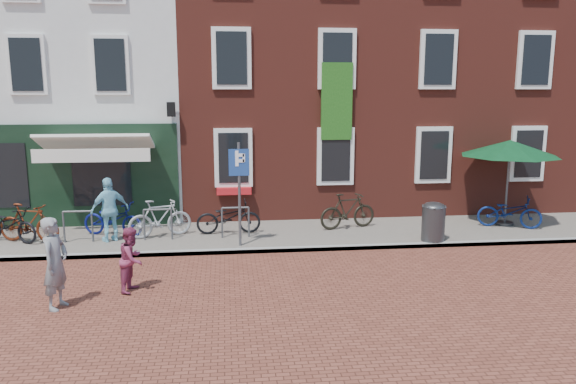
{
  "coord_description": "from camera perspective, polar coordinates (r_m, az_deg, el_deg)",
  "views": [
    {
      "loc": [
        0.28,
        -13.03,
        3.97
      ],
      "look_at": [
        1.84,
        0.75,
        1.37
      ],
      "focal_mm": 34.57,
      "sensor_mm": 36.0,
      "label": 1
    }
  ],
  "objects": [
    {
      "name": "parking_sign",
      "position": [
        13.61,
        -5.04,
        1.39
      ],
      "size": [
        0.5,
        0.08,
        2.59
      ],
      "color": "#4C4C4F",
      "rests_on": "sidewalk"
    },
    {
      "name": "woman",
      "position": [
        10.96,
        -22.83,
        -6.77
      ],
      "size": [
        0.55,
        0.7,
        1.71
      ],
      "primitive_type": "imported",
      "rotation": [
        0.0,
        0.0,
        1.32
      ],
      "color": "gray",
      "rests_on": "ground"
    },
    {
      "name": "bicycle_1",
      "position": [
        15.59,
        -25.11,
        -2.89
      ],
      "size": [
        1.73,
        0.91,
        1.0
      ],
      "primitive_type": "imported",
      "rotation": [
        0.0,
        0.0,
        1.29
      ],
      "color": "#581F0D",
      "rests_on": "sidewalk"
    },
    {
      "name": "building_brick_mid",
      "position": [
        20.13,
        -1.6,
        13.53
      ],
      "size": [
        6.0,
        8.0,
        10.0
      ],
      "primitive_type": "cube",
      "color": "maroon",
      "rests_on": "ground"
    },
    {
      "name": "building_brick_right",
      "position": [
        21.49,
        14.99,
        13.0
      ],
      "size": [
        6.0,
        8.0,
        10.0
      ],
      "primitive_type": "cube",
      "color": "maroon",
      "rests_on": "ground"
    },
    {
      "name": "bicycle_2",
      "position": [
        15.46,
        -17.57,
        -2.67
      ],
      "size": [
        1.82,
        1.16,
        0.9
      ],
      "primitive_type": "imported",
      "rotation": [
        0.0,
        0.0,
        1.21
      ],
      "color": "navy",
      "rests_on": "sidewalk"
    },
    {
      "name": "bicycle_5",
      "position": [
        15.58,
        6.16,
        -1.94
      ],
      "size": [
        1.73,
        0.87,
        1.0
      ],
      "primitive_type": "imported",
      "rotation": [
        0.0,
        0.0,
        1.82
      ],
      "color": "black",
      "rests_on": "sidewalk"
    },
    {
      "name": "sidewalk",
      "position": [
        15.07,
        -3.51,
        -4.5
      ],
      "size": [
        24.0,
        3.0,
        0.1
      ],
      "primitive_type": "cube",
      "color": "slate",
      "rests_on": "ground"
    },
    {
      "name": "bicycle_3",
      "position": [
        15.0,
        -13.04,
        -2.65
      ],
      "size": [
        1.73,
        0.98,
        1.0
      ],
      "primitive_type": "imported",
      "rotation": [
        0.0,
        0.0,
        1.89
      ],
      "color": "#9F9FA1",
      "rests_on": "sidewalk"
    },
    {
      "name": "bicycle_6",
      "position": [
        16.8,
        21.83,
        -1.91
      ],
      "size": [
        1.82,
        1.23,
        0.9
      ],
      "primitive_type": "imported",
      "rotation": [
        0.0,
        0.0,
        1.16
      ],
      "color": "navy",
      "rests_on": "sidewalk"
    },
    {
      "name": "building_stucco",
      "position": [
        20.72,
        -21.66,
        11.34
      ],
      "size": [
        8.0,
        8.0,
        9.0
      ],
      "primitive_type": "cube",
      "color": "silver",
      "rests_on": "ground"
    },
    {
      "name": "bicycle_4",
      "position": [
        15.05,
        -6.14,
        -2.59
      ],
      "size": [
        1.74,
        0.65,
        0.9
      ],
      "primitive_type": "imported",
      "rotation": [
        0.0,
        0.0,
        1.6
      ],
      "color": "black",
      "rests_on": "sidewalk"
    },
    {
      "name": "litter_bin",
      "position": [
        14.71,
        14.73,
        -2.76
      ],
      "size": [
        0.59,
        0.59,
        1.08
      ],
      "color": "#39393C",
      "rests_on": "sidewalk"
    },
    {
      "name": "bicycle_0",
      "position": [
        15.84,
        -26.75,
        -3.01
      ],
      "size": [
        1.81,
        1.29,
        0.9
      ],
      "primitive_type": "imported",
      "rotation": [
        0.0,
        0.0,
        1.12
      ],
      "color": "black",
      "rests_on": "sidewalk"
    },
    {
      "name": "cafe_person",
      "position": [
        14.86,
        -17.86,
        -1.73
      ],
      "size": [
        1.04,
        0.85,
        1.65
      ],
      "primitive_type": "imported",
      "rotation": [
        0.0,
        0.0,
        3.69
      ],
      "color": "#86D2E7",
      "rests_on": "sidewalk"
    },
    {
      "name": "ground",
      "position": [
        13.62,
        -7.41,
        -6.43
      ],
      "size": [
        80.0,
        80.0,
        0.0
      ],
      "primitive_type": "plane",
      "color": "brown"
    },
    {
      "name": "parasol",
      "position": [
        16.85,
        21.88,
        4.51
      ],
      "size": [
        2.76,
        2.76,
        2.54
      ],
      "color": "#4C4C4F",
      "rests_on": "sidewalk"
    },
    {
      "name": "boy",
      "position": [
        11.45,
        -15.75,
        -6.66
      ],
      "size": [
        0.63,
        0.73,
        1.3
      ],
      "primitive_type": "imported",
      "rotation": [
        0.0,
        0.0,
        1.32
      ],
      "color": "#8D3151",
      "rests_on": "ground"
    }
  ]
}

